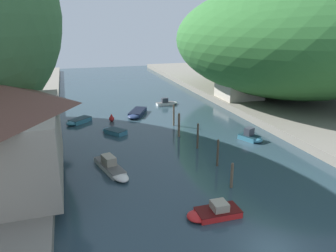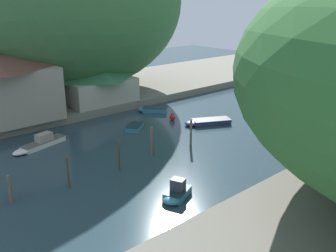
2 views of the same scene
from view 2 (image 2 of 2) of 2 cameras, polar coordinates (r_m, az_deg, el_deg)
The scene contains 16 objects.
water_surface at distance 44.33m, azimuth 3.57°, elevation -1.50°, with size 130.00×130.00×0.00m, color #283D47.
left_bank at distance 63.26m, azimuth -12.36°, elevation 4.82°, with size 22.00×120.00×1.07m.
hillside_left at distance 61.82m, azimuth -15.02°, elevation 17.75°, with size 28.11×39.36×27.58m.
boathouse_shed at distance 55.78m, azimuth -10.90°, elevation 6.56°, with size 8.39×10.67×5.36m.
boat_yellow_tender at distance 53.66m, azimuth -2.54°, elevation 2.51°, with size 4.13×3.95×0.64m.
boat_navy_launch at distance 43.02m, azimuth -19.08°, elevation -2.59°, with size 3.01×6.55×1.40m.
boat_open_rowboat at distance 48.40m, azimuth 15.86°, elevation 0.06°, with size 4.04×1.41×1.32m.
boat_cabin_cruiser at distance 48.32m, azimuth 5.80°, elevation 0.60°, with size 4.40×6.19×0.68m.
boat_mid_channel at distance 30.72m, azimuth 1.23°, elevation -10.19°, with size 2.61×3.42×1.57m.
boat_moored_right at distance 46.87m, azimuth -4.93°, elevation -0.00°, with size 3.38×3.77×0.61m.
mooring_post_nearest at distance 32.27m, azimuth -22.96°, elevation -8.81°, with size 0.26×0.26×2.41m.
mooring_post_second at distance 32.93m, azimuth -15.03°, elevation -6.83°, with size 0.22×0.22×2.92m.
mooring_post_middle at distance 35.28m, azimuth -7.53°, elevation -4.41°, with size 0.23×0.23×3.09m.
mooring_post_fourth at distance 38.30m, azimuth -2.47°, elevation -2.28°, with size 0.30×0.30×3.15m.
mooring_post_farthest at distance 40.70m, azimuth 3.51°, elevation -1.07°, with size 0.25×0.25×3.07m.
channel_buoy_near at distance 49.78m, azimuth 0.66°, elevation 1.40°, with size 0.79×0.79×1.18m.
Camera 2 is at (29.35, 0.54, 15.36)m, focal length 40.00 mm.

